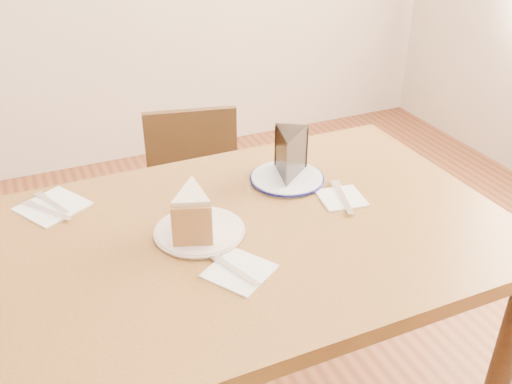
# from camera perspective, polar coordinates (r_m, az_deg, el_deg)

# --- Properties ---
(table) EXTENTS (1.20, 0.80, 0.75)m
(table) POSITION_cam_1_polar(r_m,az_deg,el_deg) (1.40, -0.15, -6.90)
(table) COLOR #543516
(table) RESTS_ON ground
(chair_far) EXTENTS (0.45, 0.45, 0.77)m
(chair_far) POSITION_cam_1_polar(r_m,az_deg,el_deg) (2.02, -5.79, -2.09)
(chair_far) COLOR black
(chair_far) RESTS_ON ground
(plate_cream) EXTENTS (0.20, 0.20, 0.01)m
(plate_cream) POSITION_cam_1_polar(r_m,az_deg,el_deg) (1.33, -5.66, -3.92)
(plate_cream) COLOR silver
(plate_cream) RESTS_ON table
(plate_navy) EXTENTS (0.19, 0.19, 0.01)m
(plate_navy) POSITION_cam_1_polar(r_m,az_deg,el_deg) (1.54, 3.10, 1.37)
(plate_navy) COLOR white
(plate_navy) RESTS_ON table
(carrot_cake) EXTENTS (0.12, 0.14, 0.10)m
(carrot_cake) POSITION_cam_1_polar(r_m,az_deg,el_deg) (1.30, -6.33, -1.90)
(carrot_cake) COLOR #FAEDCE
(carrot_cake) RESTS_ON plate_cream
(chocolate_cake) EXTENTS (0.14, 0.15, 0.11)m
(chocolate_cake) POSITION_cam_1_polar(r_m,az_deg,el_deg) (1.51, 3.31, 3.48)
(chocolate_cake) COLOR black
(chocolate_cake) RESTS_ON plate_navy
(napkin_cream) EXTENTS (0.17, 0.17, 0.00)m
(napkin_cream) POSITION_cam_1_polar(r_m,az_deg,el_deg) (1.21, -1.65, -7.90)
(napkin_cream) COLOR white
(napkin_cream) RESTS_ON table
(napkin_navy) EXTENTS (0.13, 0.13, 0.00)m
(napkin_navy) POSITION_cam_1_polar(r_m,az_deg,el_deg) (1.47, 8.55, -0.59)
(napkin_navy) COLOR white
(napkin_navy) RESTS_ON table
(napkin_spare) EXTENTS (0.20, 0.20, 0.00)m
(napkin_spare) POSITION_cam_1_polar(r_m,az_deg,el_deg) (1.51, -19.65, -1.36)
(napkin_spare) COLOR white
(napkin_spare) RESTS_ON table
(fork_cream) EXTENTS (0.06, 0.14, 0.00)m
(fork_cream) POSITION_cam_1_polar(r_m,az_deg,el_deg) (1.21, -2.18, -7.79)
(fork_cream) COLOR silver
(fork_cream) RESTS_ON napkin_cream
(knife_navy) EXTENTS (0.06, 0.17, 0.00)m
(knife_navy) POSITION_cam_1_polar(r_m,az_deg,el_deg) (1.47, 8.64, -0.50)
(knife_navy) COLOR silver
(knife_navy) RESTS_ON napkin_navy
(fork_spare) EXTENTS (0.07, 0.13, 0.00)m
(fork_spare) POSITION_cam_1_polar(r_m,az_deg,el_deg) (1.52, -19.74, -1.06)
(fork_spare) COLOR silver
(fork_spare) RESTS_ON napkin_spare
(knife_spare) EXTENTS (0.10, 0.14, 0.00)m
(knife_spare) POSITION_cam_1_polar(r_m,az_deg,el_deg) (1.49, -20.12, -1.77)
(knife_spare) COLOR silver
(knife_spare) RESTS_ON napkin_spare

